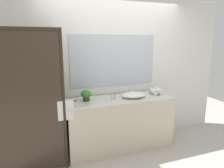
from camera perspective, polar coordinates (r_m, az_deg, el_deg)
The scene contains 12 objects.
ground_plane at distance 3.69m, azimuth 2.30°, elevation -17.59°, with size 8.00×8.00×0.00m, color #B7B2A8.
wall_back_with_mirror at distance 3.56m, azimuth 0.41°, elevation 3.70°, with size 4.40×0.06×2.60m.
vanity_cabinet at distance 3.49m, azimuth 2.31°, elevation -11.08°, with size 1.80×0.58×0.90m.
shower_enclosure at distance 2.89m, azimuth -20.29°, elevation -4.79°, with size 1.20×0.59×2.00m.
sink_basin at distance 3.37m, azimuth 6.16°, elevation -3.10°, with size 0.43×0.31×0.09m, color white.
faucet at distance 3.52m, azimuth 5.01°, elevation -2.47°, with size 0.17×0.14×0.13m.
potted_plant at distance 3.17m, azimuth -7.41°, elevation -3.07°, with size 0.17×0.17×0.18m.
soap_dish at distance 3.02m, azimuth -6.24°, elevation -5.54°, with size 0.10×0.07×0.04m.
amenity_bottle_shampoo at distance 3.24m, azimuth 0.76°, elevation -3.68°, with size 0.03×0.03×0.09m.
amenity_bottle_lotion at distance 3.16m, azimuth 0.08°, elevation -4.03°, with size 0.03×0.03×0.10m.
rolled_towel_near_edge at distance 3.70m, azimuth 13.21°, elevation -1.95°, with size 0.10×0.10×0.23m, color white.
rolled_towel_middle at distance 3.64m, azimuth 11.73°, elevation -2.10°, with size 0.09×0.09×0.21m, color white.
Camera 1 is at (-1.21, -2.96, 1.83)m, focal length 31.97 mm.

